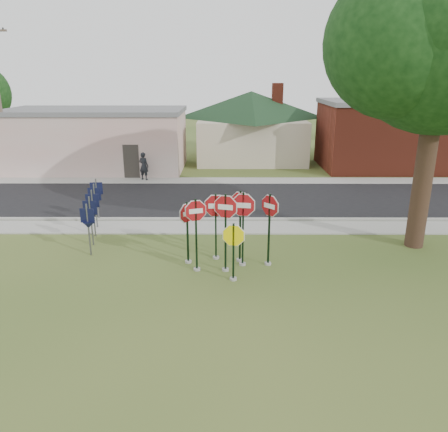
{
  "coord_description": "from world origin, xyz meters",
  "views": [
    {
      "loc": [
        0.06,
        -12.59,
        6.49
      ],
      "look_at": [
        -0.0,
        2.0,
        1.71
      ],
      "focal_mm": 35.0,
      "sensor_mm": 36.0,
      "label": 1
    }
  ],
  "objects_px": {
    "stop_sign_yellow": "(233,246)",
    "oak_tree": "(444,34)",
    "stop_sign_left": "(196,225)",
    "stop_sign_center": "(226,221)",
    "pedestrian": "(144,166)"
  },
  "relations": [
    {
      "from": "stop_sign_yellow",
      "to": "stop_sign_left",
      "type": "xyz_separation_m",
      "value": [
        -1.25,
        0.75,
        0.44
      ]
    },
    {
      "from": "stop_sign_center",
      "to": "pedestrian",
      "type": "bearing_deg",
      "value": 111.22
    },
    {
      "from": "stop_sign_yellow",
      "to": "oak_tree",
      "type": "xyz_separation_m",
      "value": [
        7.19,
        3.06,
        6.54
      ]
    },
    {
      "from": "stop_sign_left",
      "to": "oak_tree",
      "type": "distance_m",
      "value": 10.67
    },
    {
      "from": "stop_sign_yellow",
      "to": "pedestrian",
      "type": "height_order",
      "value": "stop_sign_yellow"
    },
    {
      "from": "stop_sign_yellow",
      "to": "oak_tree",
      "type": "height_order",
      "value": "oak_tree"
    },
    {
      "from": "stop_sign_yellow",
      "to": "oak_tree",
      "type": "distance_m",
      "value": 10.19
    },
    {
      "from": "stop_sign_yellow",
      "to": "oak_tree",
      "type": "relative_size",
      "value": 0.18
    },
    {
      "from": "oak_tree",
      "to": "pedestrian",
      "type": "bearing_deg",
      "value": 139.0
    },
    {
      "from": "stop_sign_yellow",
      "to": "pedestrian",
      "type": "xyz_separation_m",
      "value": [
        -5.42,
        14.03,
        -0.27
      ]
    },
    {
      "from": "stop_sign_center",
      "to": "pedestrian",
      "type": "relative_size",
      "value": 1.63
    },
    {
      "from": "stop_sign_left",
      "to": "stop_sign_center",
      "type": "bearing_deg",
      "value": -1.69
    },
    {
      "from": "oak_tree",
      "to": "pedestrian",
      "type": "relative_size",
      "value": 6.38
    },
    {
      "from": "stop_sign_center",
      "to": "stop_sign_yellow",
      "type": "distance_m",
      "value": 0.97
    },
    {
      "from": "stop_sign_center",
      "to": "oak_tree",
      "type": "relative_size",
      "value": 0.26
    }
  ]
}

